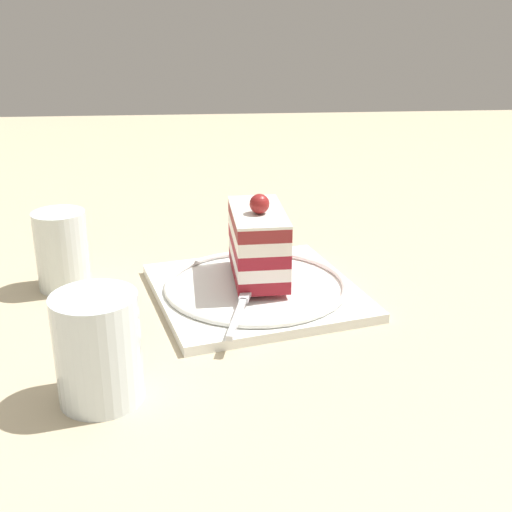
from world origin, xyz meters
name	(u,v)px	position (x,y,z in m)	size (l,w,h in m)	color
ground_plane	(278,302)	(0.00, 0.00, 0.00)	(2.40, 2.40, 0.00)	tan
dessert_plate	(256,289)	(0.02, 0.02, 0.01)	(0.25, 0.25, 0.02)	white
cake_slice	(258,242)	(0.04, 0.02, 0.05)	(0.12, 0.06, 0.09)	maroon
fork	(241,307)	(-0.05, 0.04, 0.02)	(0.12, 0.04, 0.00)	silver
drink_glass_near	(99,355)	(-0.17, 0.16, 0.04)	(0.07, 0.07, 0.09)	silver
drink_glass_far	(62,253)	(0.06, 0.23, 0.04)	(0.06, 0.06, 0.09)	white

